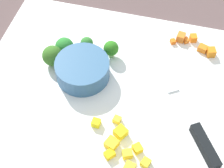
# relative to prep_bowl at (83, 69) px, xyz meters

# --- Properties ---
(ground_plane) EXTENTS (4.00, 4.00, 0.00)m
(ground_plane) POSITION_rel_prep_bowl_xyz_m (0.06, -0.01, -0.03)
(ground_plane) COLOR #564444
(cutting_board) EXTENTS (0.50, 0.40, 0.01)m
(cutting_board) POSITION_rel_prep_bowl_xyz_m (0.06, -0.01, -0.02)
(cutting_board) COLOR white
(cutting_board) RESTS_ON ground_plane
(prep_bowl) EXTENTS (0.10, 0.10, 0.04)m
(prep_bowl) POSITION_rel_prep_bowl_xyz_m (0.00, 0.00, 0.00)
(prep_bowl) COLOR #335E87
(prep_bowl) RESTS_ON cutting_board
(chef_knife) EXTENTS (0.19, 0.28, 0.02)m
(chef_knife) POSITION_rel_prep_bowl_xyz_m (0.20, -0.04, -0.01)
(chef_knife) COLOR silver
(chef_knife) RESTS_ON cutting_board
(carrot_dice_0) EXTENTS (0.02, 0.02, 0.02)m
(carrot_dice_0) POSITION_rel_prep_bowl_xyz_m (0.17, 0.14, -0.01)
(carrot_dice_0) COLOR orange
(carrot_dice_0) RESTS_ON cutting_board
(carrot_dice_1) EXTENTS (0.02, 0.02, 0.01)m
(carrot_dice_1) POSITION_rel_prep_bowl_xyz_m (0.21, 0.12, -0.01)
(carrot_dice_1) COLOR orange
(carrot_dice_1) RESTS_ON cutting_board
(carrot_dice_2) EXTENTS (0.02, 0.02, 0.02)m
(carrot_dice_2) POSITION_rel_prep_bowl_xyz_m (0.23, 0.11, -0.01)
(carrot_dice_2) COLOR orange
(carrot_dice_2) RESTS_ON cutting_board
(carrot_dice_3) EXTENTS (0.01, 0.02, 0.01)m
(carrot_dice_3) POSITION_rel_prep_bowl_xyz_m (0.18, 0.13, -0.01)
(carrot_dice_3) COLOR orange
(carrot_dice_3) RESTS_ON cutting_board
(carrot_dice_4) EXTENTS (0.02, 0.02, 0.01)m
(carrot_dice_4) POSITION_rel_prep_bowl_xyz_m (0.19, 0.14, -0.01)
(carrot_dice_4) COLOR orange
(carrot_dice_4) RESTS_ON cutting_board
(carrot_dice_5) EXTENTS (0.01, 0.01, 0.01)m
(carrot_dice_5) POSITION_rel_prep_bowl_xyz_m (0.15, 0.13, -0.01)
(carrot_dice_5) COLOR orange
(carrot_dice_5) RESTS_ON cutting_board
(pepper_dice_0) EXTENTS (0.02, 0.02, 0.01)m
(pepper_dice_0) POSITION_rel_prep_bowl_xyz_m (0.13, -0.13, -0.01)
(pepper_dice_0) COLOR yellow
(pepper_dice_0) RESTS_ON cutting_board
(pepper_dice_1) EXTENTS (0.01, 0.01, 0.01)m
(pepper_dice_1) POSITION_rel_prep_bowl_xyz_m (0.05, -0.10, -0.01)
(pepper_dice_1) COLOR yellow
(pepper_dice_1) RESTS_ON cutting_board
(pepper_dice_2) EXTENTS (0.03, 0.02, 0.01)m
(pepper_dice_2) POSITION_rel_prep_bowl_xyz_m (0.09, -0.13, -0.01)
(pepper_dice_2) COLOR yellow
(pepper_dice_2) RESTS_ON cutting_board
(pepper_dice_3) EXTENTS (0.03, 0.03, 0.01)m
(pepper_dice_3) POSITION_rel_prep_bowl_xyz_m (0.10, -0.10, -0.01)
(pepper_dice_3) COLOR yellow
(pepper_dice_3) RESTS_ON cutting_board
(pepper_dice_4) EXTENTS (0.02, 0.02, 0.01)m
(pepper_dice_4) POSITION_rel_prep_bowl_xyz_m (0.13, -0.16, -0.01)
(pepper_dice_4) COLOR yellow
(pepper_dice_4) RESTS_ON cutting_board
(pepper_dice_5) EXTENTS (0.02, 0.02, 0.01)m
(pepper_dice_5) POSITION_rel_prep_bowl_xyz_m (0.09, -0.15, -0.01)
(pepper_dice_5) COLOR yellow
(pepper_dice_5) RESTS_ON cutting_board
(pepper_dice_6) EXTENTS (0.01, 0.01, 0.01)m
(pepper_dice_6) POSITION_rel_prep_bowl_xyz_m (0.09, -0.08, -0.01)
(pepper_dice_6) COLOR yellow
(pepper_dice_6) RESTS_ON cutting_board
(pepper_dice_7) EXTENTS (0.02, 0.02, 0.01)m
(pepper_dice_7) POSITION_rel_prep_bowl_xyz_m (0.15, -0.15, -0.01)
(pepper_dice_7) COLOR yellow
(pepper_dice_7) RESTS_ON cutting_board
(pepper_dice_8) EXTENTS (0.02, 0.02, 0.01)m
(pepper_dice_8) POSITION_rel_prep_bowl_xyz_m (0.12, -0.14, -0.01)
(pepper_dice_8) COLOR yellow
(pepper_dice_8) RESTS_ON cutting_board
(broccoli_floret_0) EXTENTS (0.04, 0.04, 0.04)m
(broccoli_floret_0) POSITION_rel_prep_bowl_xyz_m (-0.05, 0.04, 0.00)
(broccoli_floret_0) COLOR #87BC5A
(broccoli_floret_0) RESTS_ON cutting_board
(broccoli_floret_1) EXTENTS (0.03, 0.03, 0.04)m
(broccoli_floret_1) POSITION_rel_prep_bowl_xyz_m (-0.01, 0.06, 0.00)
(broccoli_floret_1) COLOR #82C15A
(broccoli_floret_1) RESTS_ON cutting_board
(broccoli_floret_2) EXTENTS (0.03, 0.03, 0.04)m
(broccoli_floret_2) POSITION_rel_prep_bowl_xyz_m (0.04, 0.06, 0.00)
(broccoli_floret_2) COLOR #8EBA66
(broccoli_floret_2) RESTS_ON cutting_board
(broccoli_floret_3) EXTENTS (0.04, 0.04, 0.04)m
(broccoli_floret_3) POSITION_rel_prep_bowl_xyz_m (-0.06, 0.02, 0.00)
(broccoli_floret_3) COLOR #8DC459
(broccoli_floret_3) RESTS_ON cutting_board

